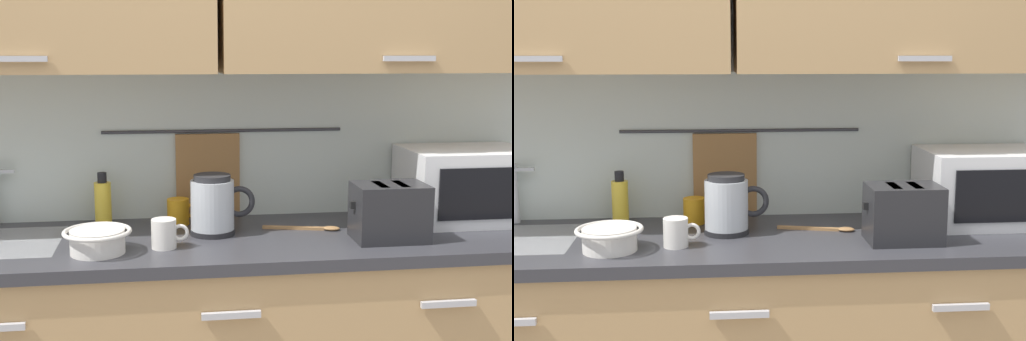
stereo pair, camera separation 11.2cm
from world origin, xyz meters
TOP-DOWN VIEW (x-y plane):
  - back_wall_assembly at (-0.00, 0.53)m, footprint 3.70×0.41m
  - microwave at (0.93, 0.41)m, footprint 0.46×0.35m
  - electric_kettle at (-0.02, 0.33)m, footprint 0.23×0.16m
  - dish_soap_bottle at (-0.41, 0.50)m, footprint 0.06×0.06m
  - mug_near_sink at (-0.19, 0.18)m, footprint 0.12×0.08m
  - mixing_bowl at (-0.40, 0.16)m, footprint 0.21×0.21m
  - toaster at (0.55, 0.18)m, footprint 0.26×0.17m
  - mug_by_kettle at (-0.14, 0.48)m, footprint 0.12×0.08m
  - wooden_spoon at (0.32, 0.34)m, footprint 0.27×0.09m

SIDE VIEW (x-z plane):
  - wooden_spoon at x=0.32m, z-range 0.90..0.91m
  - mixing_bowl at x=-0.40m, z-range 0.91..0.98m
  - mug_near_sink at x=-0.19m, z-range 0.90..1.00m
  - mug_by_kettle at x=-0.14m, z-range 0.90..1.00m
  - dish_soap_bottle at x=-0.41m, z-range 0.89..1.08m
  - toaster at x=0.55m, z-range 0.90..1.09m
  - electric_kettle at x=-0.02m, z-range 0.90..1.11m
  - microwave at x=0.93m, z-range 0.90..1.17m
  - back_wall_assembly at x=0.00m, z-range 0.27..2.77m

